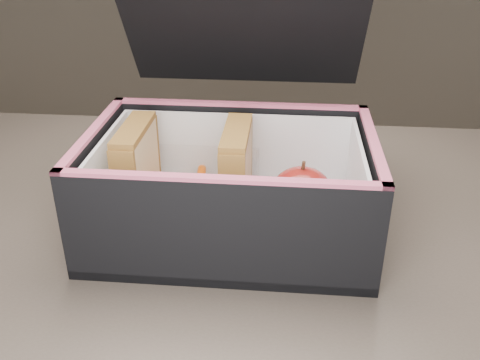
% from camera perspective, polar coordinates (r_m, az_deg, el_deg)
% --- Properties ---
extents(kitchen_table, '(1.20, 0.80, 0.75)m').
position_cam_1_polar(kitchen_table, '(0.66, 5.35, -14.40)').
color(kitchen_table, brown).
rests_on(kitchen_table, ground).
extents(lunch_bag, '(0.32, 0.33, 0.29)m').
position_cam_1_polar(lunch_bag, '(0.61, -0.97, 0.22)').
color(lunch_bag, black).
rests_on(lunch_bag, kitchen_table).
extents(plastic_tub, '(0.16, 0.12, 0.07)m').
position_cam_1_polar(plastic_tub, '(0.63, -5.61, -1.19)').
color(plastic_tub, white).
rests_on(plastic_tub, lunch_bag).
extents(sandwich_left, '(0.03, 0.10, 0.11)m').
position_cam_1_polar(sandwich_left, '(0.63, -10.88, 0.99)').
color(sandwich_left, '#D7B88C').
rests_on(sandwich_left, plastic_tub).
extents(sandwich_right, '(0.03, 0.10, 0.11)m').
position_cam_1_polar(sandwich_right, '(0.61, -0.38, 0.60)').
color(sandwich_right, '#D7B88C').
rests_on(sandwich_right, plastic_tub).
extents(carrot_sticks, '(0.05, 0.14, 0.03)m').
position_cam_1_polar(carrot_sticks, '(0.64, -5.39, -2.49)').
color(carrot_sticks, '#D74C00').
rests_on(carrot_sticks, plastic_tub).
extents(paper_napkin, '(0.07, 0.08, 0.01)m').
position_cam_1_polar(paper_napkin, '(0.63, 6.69, -4.52)').
color(paper_napkin, white).
rests_on(paper_napkin, lunch_bag).
extents(red_apple, '(0.09, 0.09, 0.08)m').
position_cam_1_polar(red_apple, '(0.61, 6.58, -1.67)').
color(red_apple, maroon).
rests_on(red_apple, paper_napkin).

